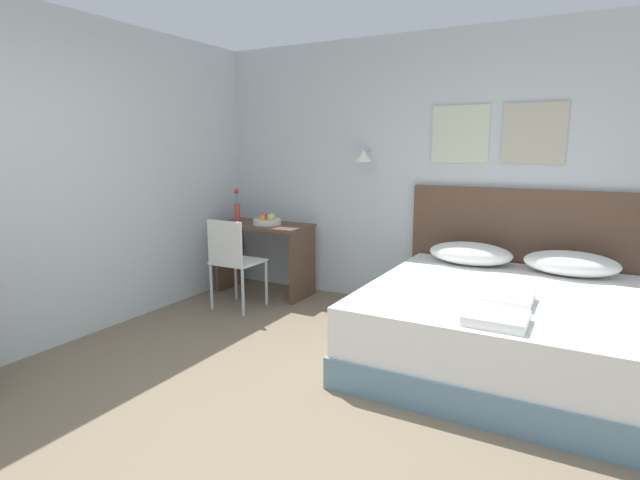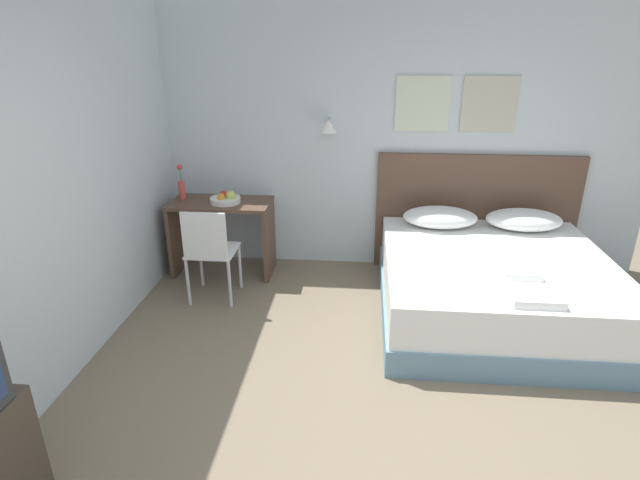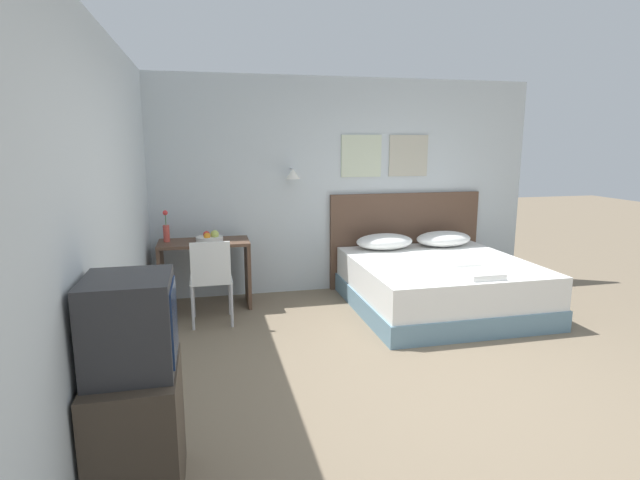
{
  "view_description": "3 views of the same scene",
  "coord_description": "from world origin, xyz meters",
  "px_view_note": "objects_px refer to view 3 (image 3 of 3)",
  "views": [
    {
      "loc": [
        1.47,
        -1.86,
        1.59
      ],
      "look_at": [
        -0.71,
        2.11,
        0.74
      ],
      "focal_mm": 28.0,
      "sensor_mm": 36.0,
      "label": 1
    },
    {
      "loc": [
        -0.18,
        -2.15,
        2.26
      ],
      "look_at": [
        -0.52,
        1.49,
        0.8
      ],
      "focal_mm": 28.0,
      "sensor_mm": 36.0,
      "label": 2
    },
    {
      "loc": [
        -1.59,
        -3.17,
        1.87
      ],
      "look_at": [
        -0.53,
        1.38,
        0.95
      ],
      "focal_mm": 28.0,
      "sensor_mm": 36.0,
      "label": 3
    }
  ],
  "objects_px": {
    "folded_towel_near_foot": "(460,264)",
    "desk": "(205,263)",
    "television": "(130,324)",
    "desk_chair": "(211,275)",
    "bed": "(439,285)",
    "headboard": "(405,239)",
    "pillow_left": "(385,242)",
    "folded_towel_mid_bed": "(482,274)",
    "tv_stand": "(138,433)",
    "fruit_bowl": "(210,238)",
    "flower_vase": "(166,230)",
    "pillow_right": "(444,239)"
  },
  "relations": [
    {
      "from": "pillow_left",
      "to": "desk",
      "type": "distance_m",
      "value": 2.19
    },
    {
      "from": "headboard",
      "to": "tv_stand",
      "type": "bearing_deg",
      "value": -130.27
    },
    {
      "from": "folded_towel_mid_bed",
      "to": "flower_vase",
      "type": "relative_size",
      "value": 0.99
    },
    {
      "from": "pillow_left",
      "to": "flower_vase",
      "type": "distance_m",
      "value": 2.6
    },
    {
      "from": "headboard",
      "to": "desk_chair",
      "type": "relative_size",
      "value": 2.26
    },
    {
      "from": "folded_towel_mid_bed",
      "to": "flower_vase",
      "type": "height_order",
      "value": "flower_vase"
    },
    {
      "from": "bed",
      "to": "pillow_left",
      "type": "relative_size",
      "value": 2.74
    },
    {
      "from": "headboard",
      "to": "folded_towel_near_foot",
      "type": "xyz_separation_m",
      "value": [
        0.08,
        -1.31,
        -0.02
      ]
    },
    {
      "from": "fruit_bowl",
      "to": "television",
      "type": "bearing_deg",
      "value": -97.94
    },
    {
      "from": "bed",
      "to": "pillow_right",
      "type": "height_order",
      "value": "pillow_right"
    },
    {
      "from": "pillow_left",
      "to": "folded_towel_mid_bed",
      "type": "height_order",
      "value": "pillow_left"
    },
    {
      "from": "pillow_left",
      "to": "television",
      "type": "relative_size",
      "value": 1.46
    },
    {
      "from": "bed",
      "to": "folded_towel_near_foot",
      "type": "distance_m",
      "value": 0.44
    },
    {
      "from": "folded_towel_near_foot",
      "to": "flower_vase",
      "type": "distance_m",
      "value": 3.25
    },
    {
      "from": "desk_chair",
      "to": "flower_vase",
      "type": "distance_m",
      "value": 0.91
    },
    {
      "from": "folded_towel_mid_bed",
      "to": "flower_vase",
      "type": "xyz_separation_m",
      "value": [
        -3.05,
        1.47,
        0.31
      ]
    },
    {
      "from": "headboard",
      "to": "pillow_left",
      "type": "xyz_separation_m",
      "value": [
        -0.4,
        -0.3,
        0.05
      ]
    },
    {
      "from": "desk",
      "to": "desk_chair",
      "type": "distance_m",
      "value": 0.63
    },
    {
      "from": "fruit_bowl",
      "to": "television",
      "type": "relative_size",
      "value": 0.61
    },
    {
      "from": "pillow_left",
      "to": "fruit_bowl",
      "type": "distance_m",
      "value": 2.12
    },
    {
      "from": "pillow_right",
      "to": "bed",
      "type": "bearing_deg",
      "value": -119.06
    },
    {
      "from": "flower_vase",
      "to": "folded_towel_near_foot",
      "type": "bearing_deg",
      "value": -18.47
    },
    {
      "from": "folded_towel_near_foot",
      "to": "desk",
      "type": "xyz_separation_m",
      "value": [
        -2.66,
        0.97,
        -0.07
      ]
    },
    {
      "from": "headboard",
      "to": "folded_towel_near_foot",
      "type": "bearing_deg",
      "value": -86.35
    },
    {
      "from": "pillow_left",
      "to": "desk",
      "type": "height_order",
      "value": "desk"
    },
    {
      "from": "bed",
      "to": "headboard",
      "type": "xyz_separation_m",
      "value": [
        0.0,
        1.02,
        0.33
      ]
    },
    {
      "from": "desk",
      "to": "tv_stand",
      "type": "height_order",
      "value": "desk"
    },
    {
      "from": "folded_towel_mid_bed",
      "to": "television",
      "type": "bearing_deg",
      "value": -150.31
    },
    {
      "from": "pillow_left",
      "to": "flower_vase",
      "type": "relative_size",
      "value": 2.02
    },
    {
      "from": "pillow_right",
      "to": "tv_stand",
      "type": "xyz_separation_m",
      "value": [
        -3.35,
        -3.18,
        -0.3
      ]
    },
    {
      "from": "desk",
      "to": "television",
      "type": "bearing_deg",
      "value": -96.63
    },
    {
      "from": "desk_chair",
      "to": "television",
      "type": "relative_size",
      "value": 1.83
    },
    {
      "from": "desk",
      "to": "fruit_bowl",
      "type": "bearing_deg",
      "value": -26.01
    },
    {
      "from": "flower_vase",
      "to": "desk",
      "type": "bearing_deg",
      "value": -7.93
    },
    {
      "from": "headboard",
      "to": "folded_towel_near_foot",
      "type": "distance_m",
      "value": 1.31
    },
    {
      "from": "pillow_left",
      "to": "desk_chair",
      "type": "relative_size",
      "value": 0.8
    },
    {
      "from": "folded_towel_near_foot",
      "to": "television",
      "type": "distance_m",
      "value": 3.74
    },
    {
      "from": "headboard",
      "to": "desk_chair",
      "type": "bearing_deg",
      "value": -158.9
    },
    {
      "from": "folded_towel_near_foot",
      "to": "fruit_bowl",
      "type": "xyz_separation_m",
      "value": [
        -2.6,
        0.94,
        0.22
      ]
    },
    {
      "from": "pillow_right",
      "to": "flower_vase",
      "type": "xyz_separation_m",
      "value": [
        -3.38,
        0.01,
        0.25
      ]
    },
    {
      "from": "tv_stand",
      "to": "pillow_left",
      "type": "bearing_deg",
      "value": 51.31
    },
    {
      "from": "fruit_bowl",
      "to": "tv_stand",
      "type": "bearing_deg",
      "value": -97.99
    },
    {
      "from": "headboard",
      "to": "television",
      "type": "bearing_deg",
      "value": -130.24
    },
    {
      "from": "folded_towel_mid_bed",
      "to": "flower_vase",
      "type": "distance_m",
      "value": 3.41
    },
    {
      "from": "folded_towel_near_foot",
      "to": "flower_vase",
      "type": "height_order",
      "value": "flower_vase"
    },
    {
      "from": "headboard",
      "to": "television",
      "type": "height_order",
      "value": "headboard"
    },
    {
      "from": "desk",
      "to": "headboard",
      "type": "bearing_deg",
      "value": 7.56
    },
    {
      "from": "folded_towel_near_foot",
      "to": "tv_stand",
      "type": "distance_m",
      "value": 3.74
    },
    {
      "from": "desk_chair",
      "to": "flower_vase",
      "type": "relative_size",
      "value": 2.53
    },
    {
      "from": "flower_vase",
      "to": "television",
      "type": "bearing_deg",
      "value": -89.31
    }
  ]
}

